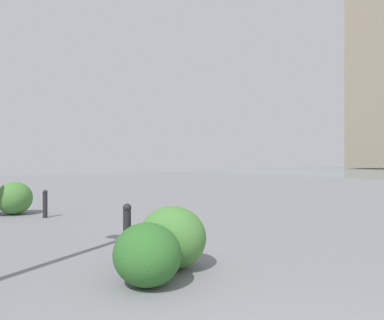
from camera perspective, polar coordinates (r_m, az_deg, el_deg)
bollard_near at (r=5.72m, az=-10.03°, el=-10.83°), size 0.13×0.13×0.87m
bollard_mid at (r=10.48m, az=-21.81°, el=-6.22°), size 0.13×0.13×0.73m
shrub_low at (r=5.33m, az=-3.07°, el=-11.83°), size 1.03×0.92×0.87m
shrub_round at (r=4.64m, az=-6.98°, el=-14.32°), size 0.90×0.81×0.77m
shrub_wide at (r=11.45m, az=-25.83°, el=-5.34°), size 1.07×0.96×0.91m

